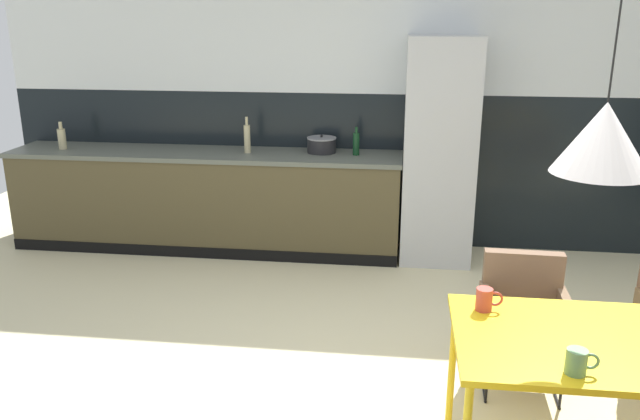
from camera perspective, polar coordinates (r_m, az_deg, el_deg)
The scene contains 12 objects.
back_wall_splashback_dark at distance 6.02m, azimuth 7.38°, elevation 3.53°, with size 7.40×0.12×1.41m, color black.
back_wall_panel_upper at distance 5.85m, azimuth 7.93°, elevation 17.04°, with size 7.40×0.12×1.41m, color silver.
kitchen_counter at distance 6.00m, azimuth -10.04°, elevation 0.88°, with size 3.55×0.63×0.90m.
refrigerator_column at distance 5.62m, azimuth 10.51°, elevation 5.13°, with size 0.60×0.60×1.93m, color #ADAFB2.
armchair_by_stool at distance 3.93m, azimuth 17.60°, elevation -8.00°, with size 0.50×0.49×0.77m.
mug_tall_blue at distance 2.75m, azimuth 21.86°, elevation -12.38°, with size 0.13×0.08×0.10m.
mug_dark_espresso at distance 3.15m, azimuth 14.43°, elevation -7.68°, with size 0.13×0.08×0.11m.
cooking_pot at distance 5.75m, azimuth 0.14°, elevation 5.79°, with size 0.26×0.26×0.16m.
bottle_vinegar_dark at distance 5.65m, azimuth 3.22°, elevation 5.93°, with size 0.06×0.06×0.25m.
bottle_oil_tall at distance 6.35m, azimuth -21.92°, elevation 5.93°, with size 0.07×0.07×0.25m.
bottle_wine_green at distance 5.77m, azimuth -6.48°, elevation 6.36°, with size 0.06×0.06×0.32m.
pendant_lamp_over_table_near at distance 2.76m, azimuth 23.83°, elevation 5.86°, with size 0.38×0.38×1.27m.
Camera 1 is at (-0.03, -2.88, 2.11)m, focal length 36.07 mm.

